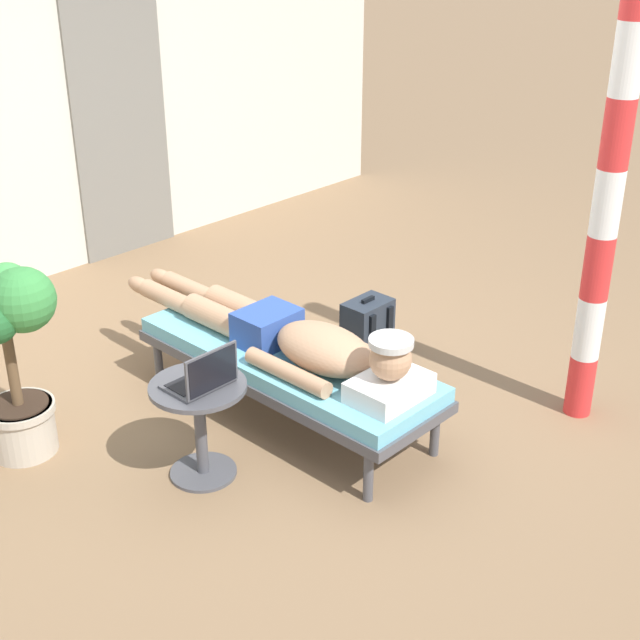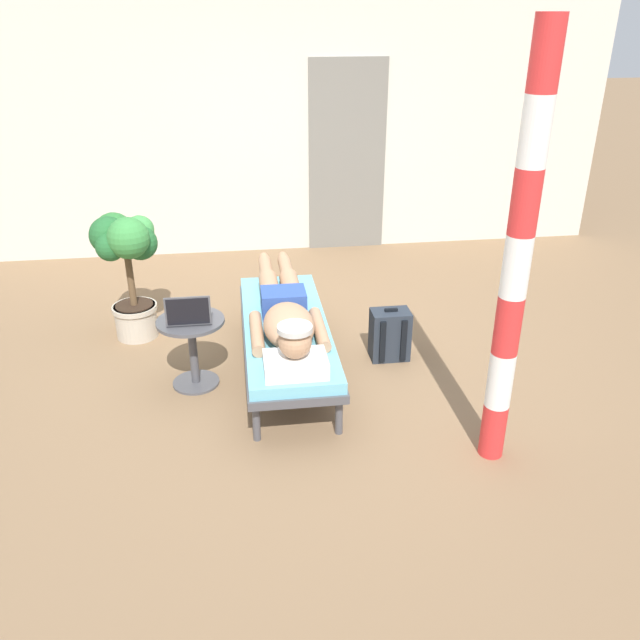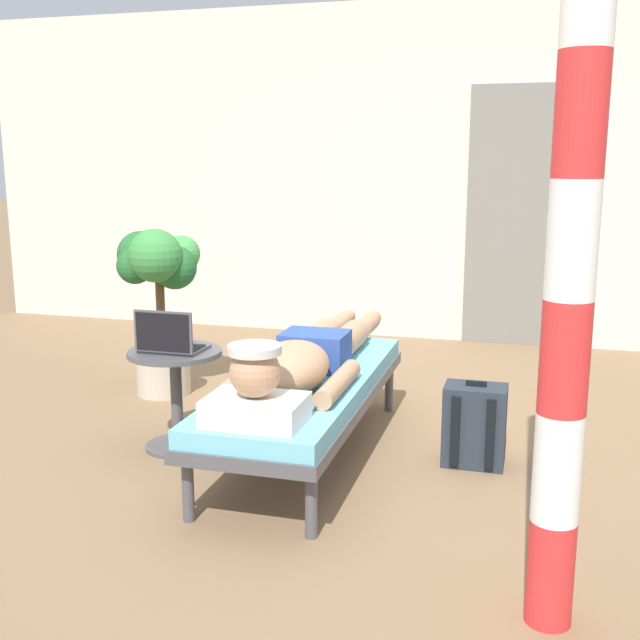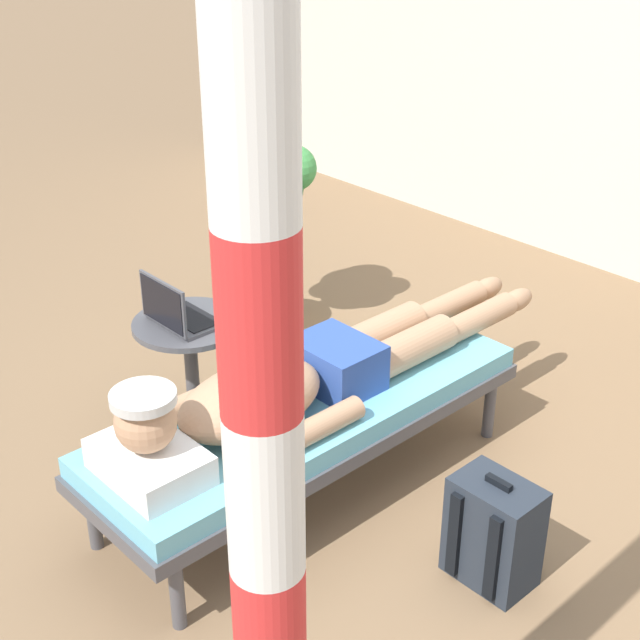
# 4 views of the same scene
# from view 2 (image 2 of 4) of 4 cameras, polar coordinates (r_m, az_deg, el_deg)

# --- Properties ---
(ground_plane) EXTENTS (40.00, 40.00, 0.00)m
(ground_plane) POSITION_cam_2_polar(r_m,az_deg,el_deg) (5.08, -1.59, -3.78)
(ground_plane) COLOR #846647
(house_wall_back) EXTENTS (7.60, 0.20, 2.70)m
(house_wall_back) POSITION_cam_2_polar(r_m,az_deg,el_deg) (7.23, -5.30, 16.57)
(house_wall_back) COLOR beige
(house_wall_back) RESTS_ON ground
(house_door_panel) EXTENTS (0.84, 0.03, 2.04)m
(house_door_panel) POSITION_cam_2_polar(r_m,az_deg,el_deg) (7.29, 2.40, 14.09)
(house_door_panel) COLOR slate
(house_door_panel) RESTS_ON ground
(lounge_chair) EXTENTS (0.63, 1.84, 0.42)m
(lounge_chair) POSITION_cam_2_polar(r_m,az_deg,el_deg) (4.80, -3.01, -1.02)
(lounge_chair) COLOR #4C4C51
(lounge_chair) RESTS_ON ground
(person_reclining) EXTENTS (0.53, 2.17, 0.33)m
(person_reclining) POSITION_cam_2_polar(r_m,az_deg,el_deg) (4.68, -3.01, 0.61)
(person_reclining) COLOR white
(person_reclining) RESTS_ON lounge_chair
(side_table) EXTENTS (0.48, 0.48, 0.52)m
(side_table) POSITION_cam_2_polar(r_m,az_deg,el_deg) (4.73, -11.16, -1.80)
(side_table) COLOR #4C4C51
(side_table) RESTS_ON ground
(laptop) EXTENTS (0.31, 0.24, 0.23)m
(laptop) POSITION_cam_2_polar(r_m,az_deg,el_deg) (4.58, -11.42, 0.40)
(laptop) COLOR #4C4C51
(laptop) RESTS_ON side_table
(backpack) EXTENTS (0.30, 0.26, 0.42)m
(backpack) POSITION_cam_2_polar(r_m,az_deg,el_deg) (5.10, 6.13, -1.29)
(backpack) COLOR #262D38
(backpack) RESTS_ON ground
(potted_plant) EXTENTS (0.52, 0.56, 1.07)m
(potted_plant) POSITION_cam_2_polar(r_m,az_deg,el_deg) (5.42, -16.69, 5.40)
(potted_plant) COLOR #BFB29E
(potted_plant) RESTS_ON ground
(porch_post) EXTENTS (0.15, 0.15, 2.49)m
(porch_post) POSITION_cam_2_polar(r_m,az_deg,el_deg) (3.68, 16.85, 4.53)
(porch_post) COLOR red
(porch_post) RESTS_ON ground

